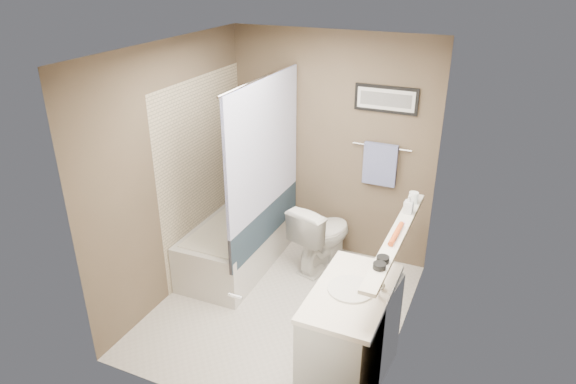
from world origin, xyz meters
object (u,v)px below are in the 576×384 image
at_px(candle_bowl_near, 379,266).
at_px(hair_brush_back, 398,230).
at_px(toilet, 322,235).
at_px(hair_brush_front, 394,237).
at_px(glass_jar, 413,198).
at_px(soap_bottle, 409,204).
at_px(bathtub, 239,243).
at_px(candle_bowl_far, 383,259).
at_px(vanity, 350,339).

distance_m(candle_bowl_near, hair_brush_back, 0.54).
distance_m(toilet, hair_brush_back, 1.55).
bearing_deg(candle_bowl_near, hair_brush_front, 90.00).
bearing_deg(hair_brush_front, candle_bowl_near, -90.00).
relative_size(candle_bowl_near, hair_brush_back, 0.41).
distance_m(toilet, glass_jar, 1.30).
height_order(candle_bowl_near, glass_jar, glass_jar).
height_order(hair_brush_front, soap_bottle, soap_bottle).
distance_m(toilet, hair_brush_front, 1.63).
relative_size(toilet, soap_bottle, 4.74).
height_order(glass_jar, soap_bottle, soap_bottle).
relative_size(bathtub, candle_bowl_far, 16.67).
distance_m(candle_bowl_far, soap_bottle, 0.82).
bearing_deg(hair_brush_front, bathtub, 156.64).
relative_size(candle_bowl_far, glass_jar, 0.90).
xyz_separation_m(bathtub, hair_brush_back, (1.79, -0.65, 0.89)).
height_order(candle_bowl_near, soap_bottle, soap_bottle).
relative_size(candle_bowl_near, glass_jar, 0.90).
relative_size(toilet, hair_brush_front, 3.39).
height_order(bathtub, toilet, toilet).
xyz_separation_m(bathtub, glass_jar, (1.79, -0.09, 0.92)).
bearing_deg(bathtub, candle_bowl_far, -32.85).
distance_m(vanity, candle_bowl_far, 0.76).
bearing_deg(hair_brush_front, candle_bowl_far, -90.00).
bearing_deg(hair_brush_front, glass_jar, 90.00).
distance_m(hair_brush_back, soap_bottle, 0.37).
distance_m(hair_brush_front, hair_brush_back, 0.13).
bearing_deg(toilet, hair_brush_front, 147.60).
xyz_separation_m(vanity, soap_bottle, (0.19, 0.84, 0.79)).
bearing_deg(hair_brush_front, vanity, -117.40).
bearing_deg(soap_bottle, vanity, -102.37).
height_order(bathtub, hair_brush_front, hair_brush_front).
relative_size(hair_brush_front, hair_brush_back, 1.00).
height_order(vanity, candle_bowl_far, candle_bowl_far).
bearing_deg(candle_bowl_far, soap_bottle, 90.00).
xyz_separation_m(bathtub, candle_bowl_near, (1.79, -1.19, 0.89)).
bearing_deg(soap_bottle, candle_bowl_near, -90.00).
distance_m(candle_bowl_near, soap_bottle, 0.91).
bearing_deg(hair_brush_back, soap_bottle, 90.00).
distance_m(candle_bowl_far, hair_brush_back, 0.45).
relative_size(candle_bowl_near, soap_bottle, 0.57).
xyz_separation_m(vanity, hair_brush_front, (0.19, 0.36, 0.74)).
bearing_deg(hair_brush_front, toilet, 131.35).
relative_size(candle_bowl_far, hair_brush_back, 0.41).
xyz_separation_m(hair_brush_front, hair_brush_back, (0.00, 0.13, 0.00)).
bearing_deg(soap_bottle, glass_jar, 90.00).
bearing_deg(candle_bowl_far, bathtub, 148.42).
bearing_deg(bathtub, glass_jar, -4.04).
height_order(candle_bowl_near, hair_brush_front, hair_brush_front).
distance_m(vanity, soap_bottle, 1.17).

